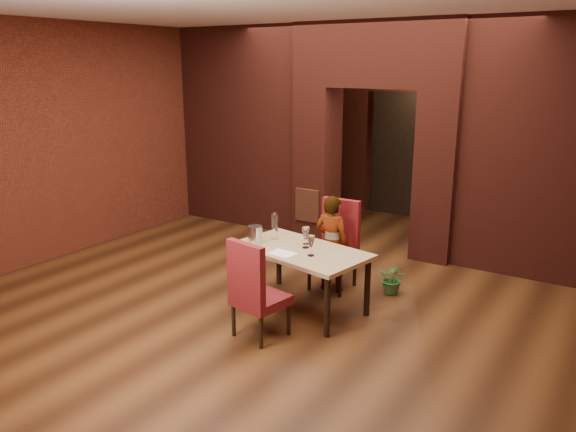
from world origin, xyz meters
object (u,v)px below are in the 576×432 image
wine_bucket (255,235)px  potted_plant (393,279)px  dining_table (300,278)px  chair_far (333,246)px  wine_glass_b (306,238)px  wine_glass_c (311,246)px  wine_glass_a (306,236)px  chair_near (261,288)px  water_bottle (275,226)px  person_seated (332,243)px

wine_bucket → potted_plant: size_ratio=0.53×
dining_table → wine_bucket: bearing=-158.9°
chair_far → potted_plant: size_ratio=2.82×
wine_glass_b → potted_plant: (0.69, 0.85, -0.61)m
wine_glass_c → wine_glass_a: bearing=128.6°
wine_glass_b → chair_near: bearing=-90.1°
potted_plant → water_bottle: bearing=-146.4°
person_seated → potted_plant: person_seated is taller
dining_table → wine_glass_a: wine_glass_a is taller
chair_far → wine_glass_c: chair_far is taller
dining_table → chair_far: 0.72m
chair_near → wine_glass_a: size_ratio=5.18×
person_seated → wine_glass_b: (-0.01, -0.57, 0.21)m
wine_bucket → chair_far: bearing=54.7°
chair_near → wine_bucket: (-0.56, 0.68, 0.28)m
wine_glass_c → potted_plant: 1.31m
wine_bucket → potted_plant: bearing=39.2°
chair_far → wine_glass_b: 0.68m
chair_near → water_bottle: chair_near is taller
person_seated → chair_far: bearing=-79.2°
chair_near → dining_table: bearing=-78.5°
chair_near → potted_plant: chair_near is taller
dining_table → water_bottle: (-0.44, 0.15, 0.50)m
chair_far → wine_glass_a: 0.58m
person_seated → wine_glass_c: 0.81m
wine_bucket → wine_glass_c: bearing=-2.2°
dining_table → water_bottle: size_ratio=4.67×
wine_glass_b → wine_bucket: size_ratio=1.11×
chair_far → chair_near: 1.47m
person_seated → potted_plant: 0.83m
chair_far → potted_plant: 0.80m
wine_glass_b → wine_glass_a: bearing=118.9°
wine_glass_a → chair_far: bearing=82.9°
dining_table → person_seated: 0.68m
chair_near → wine_glass_c: bearing=-95.9°
wine_glass_c → potted_plant: (0.51, 1.05, -0.60)m
chair_near → wine_bucket: size_ratio=5.12×
dining_table → wine_glass_a: 0.48m
chair_far → chair_near: bearing=-91.5°
dining_table → wine_bucket: (-0.53, -0.10, 0.44)m
dining_table → wine_glass_c: wine_glass_c is taller
chair_far → potted_plant: bearing=16.7°
wine_bucket → water_bottle: bearing=69.3°
wine_glass_a → potted_plant: (0.75, 0.74, -0.59)m
wine_glass_a → wine_glass_b: 0.13m
wine_glass_b → potted_plant: wine_glass_b is taller
chair_far → wine_glass_c: bearing=-79.0°
wine_glass_b → water_bottle: 0.47m
chair_far → wine_glass_a: chair_far is taller
wine_bucket → water_bottle: water_bottle is taller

